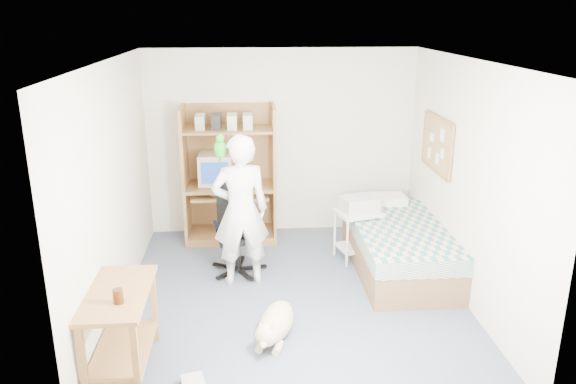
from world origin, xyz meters
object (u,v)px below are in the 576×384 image
at_px(bed, 398,246).
at_px(side_desk, 120,319).
at_px(office_chair, 237,241).
at_px(dog, 275,323).
at_px(printer_cart, 358,227).
at_px(person, 241,211).
at_px(computer_hutch, 230,179).

xyz_separation_m(bed, side_desk, (-2.85, -1.82, 0.21)).
relative_size(office_chair, dog, 1.14).
bearing_deg(bed, dog, -137.42).
distance_m(office_chair, printer_cart, 1.50).
height_order(bed, person, person).
distance_m(bed, side_desk, 3.39).
bearing_deg(person, bed, 177.85).
xyz_separation_m(computer_hutch, printer_cart, (1.58, -0.80, -0.41)).
xyz_separation_m(bed, printer_cart, (-0.42, 0.32, 0.13)).
height_order(bed, office_chair, office_chair).
distance_m(computer_hutch, person, 1.35).
bearing_deg(bed, side_desk, -147.50).
height_order(computer_hutch, side_desk, computer_hutch).
bearing_deg(office_chair, bed, -11.50).
relative_size(office_chair, printer_cart, 1.66).
height_order(computer_hutch, printer_cart, computer_hutch).
relative_size(side_desk, office_chair, 0.97).
xyz_separation_m(computer_hutch, office_chair, (0.09, -1.04, -0.45)).
distance_m(bed, office_chair, 1.91).
bearing_deg(person, computer_hutch, -92.62).
xyz_separation_m(computer_hutch, side_desk, (-0.85, -2.94, -0.33)).
bearing_deg(office_chair, printer_cart, -0.08).
bearing_deg(side_desk, printer_cart, 41.33).
xyz_separation_m(office_chair, person, (0.06, -0.31, 0.49)).
relative_size(dog, printer_cart, 1.46).
xyz_separation_m(computer_hutch, bed, (2.00, -1.12, -0.53)).
height_order(side_desk, printer_cart, side_desk).
bearing_deg(bed, printer_cart, 143.26).
distance_m(side_desk, dog, 1.42).
height_order(office_chair, printer_cart, office_chair).
bearing_deg(side_desk, person, 57.94).
height_order(office_chair, person, person).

